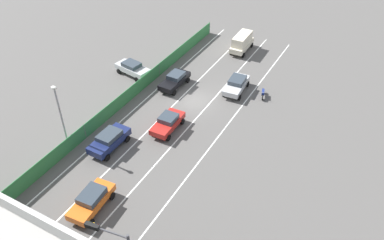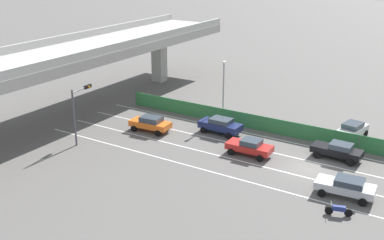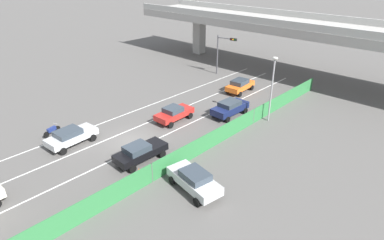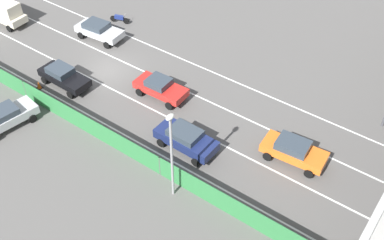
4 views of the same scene
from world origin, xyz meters
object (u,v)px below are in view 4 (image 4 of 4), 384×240
car_sedan_navy (186,138)px  motorcycle (119,18)px  car_sedan_silver (99,30)px  car_sedan_red (160,87)px  street_lamp (171,149)px  car_sedan_black (64,76)px  car_taxi_orange (294,150)px  parked_wagon_silver (5,117)px  car_van_cream (3,10)px  traffic_cone (39,85)px

car_sedan_navy → motorcycle: (-9.64, -15.03, -0.47)m
car_sedan_silver → car_sedan_navy: size_ratio=1.02×
car_sedan_red → car_sedan_navy: bearing=55.8°
street_lamp → car_sedan_black: bearing=-104.7°
car_taxi_orange → parked_wagon_silver: bearing=-63.4°
car_sedan_red → car_van_cream: size_ratio=0.93×
car_taxi_orange → parked_wagon_silver: (9.21, -18.36, -0.01)m
car_van_cream → parked_wagon_silver: size_ratio=0.99×
parked_wagon_silver → car_sedan_silver: bearing=-167.3°
car_sedan_navy → parked_wagon_silver: size_ratio=0.96×
car_van_cream → car_sedan_silver: bearing=109.7°
car_taxi_orange → motorcycle: (-6.29, -21.52, -0.45)m
car_sedan_navy → street_lamp: 5.17m
car_taxi_orange → street_lamp: (7.04, -4.76, 3.21)m
car_sedan_silver → traffic_cone: 8.23m
car_van_cream → traffic_cone: (4.84, 10.40, -0.98)m
motorcycle → street_lamp: 21.72m
car_van_cream → motorcycle: bearing=125.8°
car_sedan_black → car_sedan_navy: (-0.05, 12.11, 0.05)m
car_sedan_red → motorcycle: (-6.25, -10.06, -0.40)m
street_lamp → car_taxi_orange: bearing=145.9°
car_sedan_black → car_sedan_navy: car_sedan_navy is taller
car_taxi_orange → parked_wagon_silver: car_taxi_orange is taller
car_sedan_black → street_lamp: (3.64, 13.84, 3.24)m
car_sedan_silver → car_sedan_black: 7.07m
car_sedan_black → traffic_cone: 2.12m
car_sedan_navy → street_lamp: (3.69, 1.73, 3.19)m
car_van_cream → car_sedan_black: bearing=74.3°
car_van_cream → car_sedan_black: 12.22m
car_taxi_orange → street_lamp: bearing=-34.1°
car_sedan_silver → traffic_cone: size_ratio=6.68×
car_sedan_silver → parked_wagon_silver: size_ratio=0.98×
car_sedan_red → car_sedan_black: car_sedan_black is taller
car_sedan_silver → car_van_cream: 9.78m
traffic_cone → car_sedan_navy: bearing=96.7°
car_sedan_black → parked_wagon_silver: parked_wagon_silver is taller
motorcycle → traffic_cone: bearing=7.9°
car_sedan_navy → motorcycle: 17.86m
car_van_cream → parked_wagon_silver: car_van_cream is taller
car_van_cream → car_sedan_navy: size_ratio=1.03×
car_sedan_red → motorcycle: 11.85m
car_sedan_red → car_sedan_navy: 6.01m
car_sedan_silver → motorcycle: car_sedan_silver is taller
car_sedan_silver → car_taxi_orange: bearing=81.4°
car_sedan_black → car_sedan_navy: 12.11m
car_sedan_red → car_sedan_black: size_ratio=0.95×
car_sedan_red → motorcycle: bearing=-121.9°
car_taxi_orange → street_lamp: street_lamp is taller
motorcycle → street_lamp: (13.33, 16.76, 3.66)m
car_sedan_silver → street_lamp: bearing=58.0°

